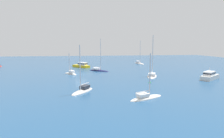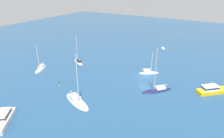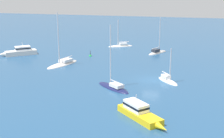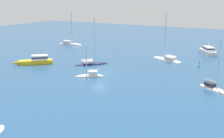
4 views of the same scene
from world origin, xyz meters
The scene contains 9 objects.
ground_plane centered at (0.00, 0.00, 0.00)m, with size 162.13×162.13×0.00m, color navy.
sailboat centered at (-18.66, -0.51, 0.14)m, with size 5.31×4.14×7.63m.
sailboat_1 centered at (5.00, -4.79, 0.15)m, with size 5.50×6.00×9.22m.
cabin_cruiser centered at (14.47, 0.07, 0.67)m, with size 6.53×6.27×2.55m.
sailboat_2 centered at (0.23, 2.51, 0.14)m, with size 4.54×3.82×5.52m.
ketch centered at (-6.00, -16.27, 0.16)m, with size 7.69×4.81×9.77m.
powerboat centered at (-11.38, -27.12, 0.70)m, with size 5.61×6.86×2.57m.
ketch_1 centered at (23.70, -21.87, 0.14)m, with size 7.30×2.85×9.25m.
mooring_buoy centered at (-13.29, -13.18, 0.02)m, with size 0.52×0.52×1.34m.
Camera 4 is at (-27.00, 41.50, 12.85)m, focal length 48.41 mm.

